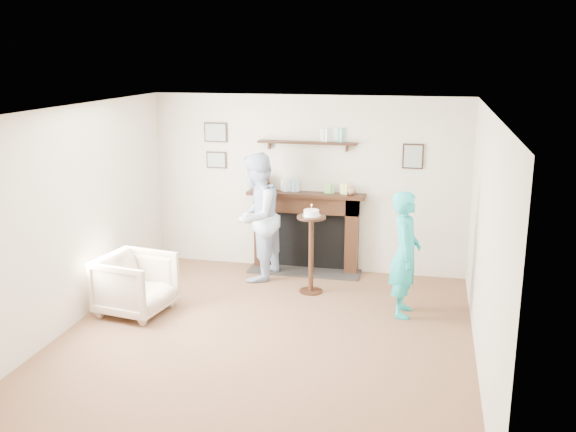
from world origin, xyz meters
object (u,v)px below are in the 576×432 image
object	(u,v)px
man	(257,278)
pedestal_table	(311,239)
armchair	(137,312)
woman	(402,314)

from	to	relation	value
man	pedestal_table	bearing A→B (deg)	75.21
pedestal_table	man	bearing A→B (deg)	156.52
armchair	man	size ratio (longest dim) A/B	0.45
woman	pedestal_table	distance (m)	1.50
man	pedestal_table	world-z (taller)	pedestal_table
armchair	pedestal_table	xyz separation A→B (m)	(1.93, 1.14, 0.73)
armchair	man	world-z (taller)	man
woman	pedestal_table	bearing A→B (deg)	69.44
armchair	pedestal_table	size ratio (longest dim) A/B	0.67
man	woman	xyz separation A→B (m)	(2.05, -0.83, 0.00)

